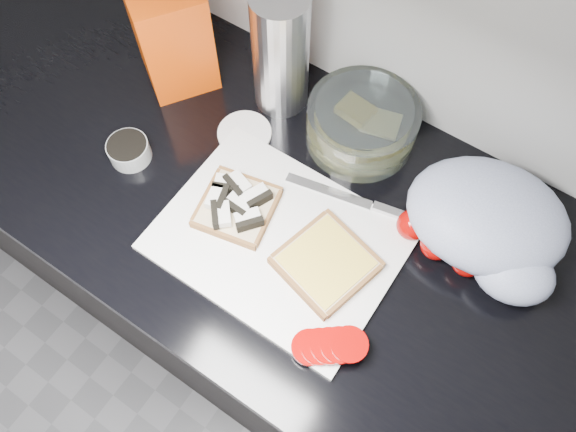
% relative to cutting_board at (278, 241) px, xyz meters
% --- Properties ---
extents(base_cabinet, '(3.50, 0.60, 0.86)m').
position_rel_cutting_board_xyz_m(base_cabinet, '(0.02, 0.07, -0.48)').
color(base_cabinet, black).
rests_on(base_cabinet, ground).
extents(countertop, '(3.50, 0.64, 0.04)m').
position_rel_cutting_board_xyz_m(countertop, '(0.02, 0.07, -0.03)').
color(countertop, black).
rests_on(countertop, base_cabinet).
extents(cutting_board, '(0.40, 0.30, 0.01)m').
position_rel_cutting_board_xyz_m(cutting_board, '(0.00, 0.00, 0.00)').
color(cutting_board, white).
rests_on(cutting_board, countertop).
extents(bread_left, '(0.15, 0.15, 0.04)m').
position_rel_cutting_board_xyz_m(bread_left, '(-0.09, 0.01, 0.02)').
color(bread_left, beige).
rests_on(bread_left, cutting_board).
extents(bread_right, '(0.17, 0.17, 0.02)m').
position_rel_cutting_board_xyz_m(bread_right, '(0.09, 0.00, 0.02)').
color(bread_right, beige).
rests_on(bread_right, cutting_board).
extents(tomato_slices, '(0.12, 0.10, 0.02)m').
position_rel_cutting_board_xyz_m(tomato_slices, '(0.17, -0.11, 0.02)').
color(tomato_slices, '#A00603').
rests_on(tomato_slices, cutting_board).
extents(knife, '(0.24, 0.06, 0.01)m').
position_rel_cutting_board_xyz_m(knife, '(0.09, 0.14, 0.01)').
color(knife, silver).
rests_on(knife, cutting_board).
extents(seed_tub, '(0.08, 0.08, 0.04)m').
position_rel_cutting_board_xyz_m(seed_tub, '(-0.33, -0.01, 0.02)').
color(seed_tub, '#A4A9A9').
rests_on(seed_tub, countertop).
extents(tub_lid, '(0.13, 0.13, 0.01)m').
position_rel_cutting_board_xyz_m(tub_lid, '(-0.18, 0.15, -0.00)').
color(tub_lid, white).
rests_on(tub_lid, countertop).
extents(glass_bowl, '(0.20, 0.20, 0.09)m').
position_rel_cutting_board_xyz_m(glass_bowl, '(0.00, 0.27, 0.04)').
color(glass_bowl, silver).
rests_on(glass_bowl, countertop).
extents(bread_bag, '(0.19, 0.18, 0.22)m').
position_rel_cutting_board_xyz_m(bread_bag, '(-0.38, 0.20, 0.10)').
color(bread_bag, '#F14704').
rests_on(bread_bag, countertop).
extents(steel_canister, '(0.10, 0.10, 0.25)m').
position_rel_cutting_board_xyz_m(steel_canister, '(-0.17, 0.26, 0.12)').
color(steel_canister, silver).
rests_on(steel_canister, countertop).
extents(grocery_bag, '(0.31, 0.27, 0.12)m').
position_rel_cutting_board_xyz_m(grocery_bag, '(0.29, 0.20, 0.05)').
color(grocery_bag, silver).
rests_on(grocery_bag, countertop).
extents(whole_tomatoes, '(0.16, 0.06, 0.05)m').
position_rel_cutting_board_xyz_m(whole_tomatoes, '(0.23, 0.14, 0.02)').
color(whole_tomatoes, '#A00603').
rests_on(whole_tomatoes, countertop).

